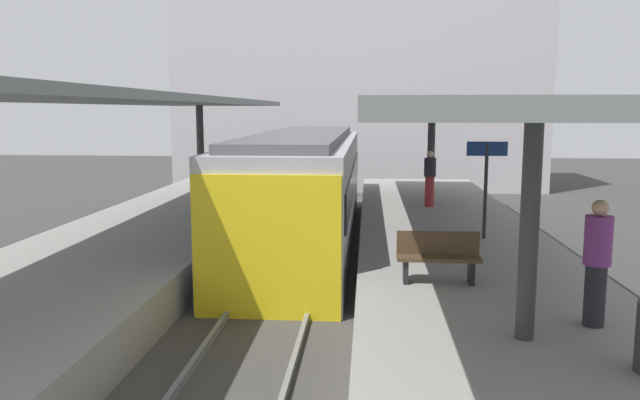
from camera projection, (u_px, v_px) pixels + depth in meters
The scene contains 14 objects.
ground_plane at pixel (283, 296), 13.33m from camera, with size 80.00×80.00×0.00m, color #383835.
platform_left at pixel (109, 269), 13.55m from camera, with size 4.40×28.00×1.00m, color gray.
platform_right at pixel (465, 276), 12.97m from camera, with size 4.40×28.00×1.00m, color gray.
track_ballast at pixel (283, 291), 13.32m from camera, with size 3.20×28.00×0.20m, color #423F3D.
rail_near_side at pixel (250, 283), 13.35m from camera, with size 0.08×28.00×0.14m, color slate.
rail_far_side at pixel (317, 284), 13.24m from camera, with size 0.08×28.00×0.14m, color slate.
commuter_train at pixel (305, 189), 17.59m from camera, with size 2.78×13.41×3.10m.
canopy_left at pixel (126, 101), 14.42m from camera, with size 4.18×21.00×3.23m.
canopy_right at pixel (460, 111), 13.88m from camera, with size 4.18×21.00×3.00m.
platform_bench at pixel (438, 255), 10.64m from camera, with size 1.40×0.41×0.86m.
platform_sign at pixel (486, 168), 14.14m from camera, with size 0.90×0.08×2.21m.
passenger_near_bench at pixel (430, 178), 19.02m from camera, with size 0.36×0.36×1.69m.
passenger_mid_platform at pixel (597, 261), 8.42m from camera, with size 0.36×0.36×1.73m.
station_building_backdrop at pixel (359, 79), 32.20m from camera, with size 18.00×6.00×11.00m, color #B7B2B7.
Camera 1 is at (1.77, -12.81, 3.91)m, focal length 35.22 mm.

